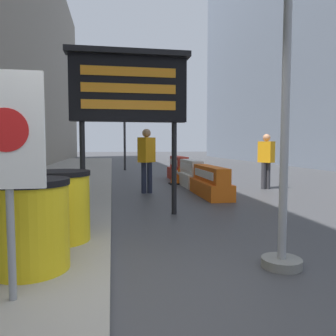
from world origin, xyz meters
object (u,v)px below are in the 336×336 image
(barrel_drum_foreground, at_px, (30,224))
(pedestrian_worker, at_px, (266,157))
(traffic_cone_mid, at_px, (179,175))
(barrel_drum_middle, at_px, (60,206))
(jersey_barrier_white, at_px, (191,175))
(message_board, at_px, (129,90))
(warning_sign, at_px, (7,147))
(jersey_barrier_orange_far, at_px, (210,183))
(jersey_barrier_red_striped, at_px, (179,169))
(traffic_cone_near, at_px, (175,174))
(pedestrian_passerby, at_px, (147,155))
(traffic_light_near_curb, at_px, (125,117))

(barrel_drum_foreground, height_order, pedestrian_worker, pedestrian_worker)
(traffic_cone_mid, bearing_deg, barrel_drum_middle, -113.69)
(jersey_barrier_white, bearing_deg, message_board, -117.80)
(warning_sign, relative_size, jersey_barrier_orange_far, 0.85)
(message_board, distance_m, jersey_barrier_white, 5.18)
(barrel_drum_middle, xyz_separation_m, jersey_barrier_white, (3.21, 6.12, -0.20))
(jersey_barrier_orange_far, relative_size, jersey_barrier_red_striped, 1.22)
(pedestrian_worker, bearing_deg, message_board, -86.42)
(jersey_barrier_white, bearing_deg, traffic_cone_near, 125.95)
(barrel_drum_middle, distance_m, pedestrian_worker, 7.32)
(warning_sign, distance_m, message_board, 3.85)
(message_board, height_order, pedestrian_passerby, message_board)
(warning_sign, relative_size, pedestrian_worker, 1.07)
(barrel_drum_foreground, xyz_separation_m, pedestrian_worker, (5.45, 6.00, 0.42))
(barrel_drum_foreground, distance_m, warning_sign, 1.01)
(barrel_drum_foreground, bearing_deg, pedestrian_passerby, 73.05)
(traffic_cone_near, relative_size, pedestrian_worker, 0.44)
(barrel_drum_middle, relative_size, pedestrian_passerby, 0.50)
(jersey_barrier_red_striped, bearing_deg, barrel_drum_middle, -111.63)
(warning_sign, height_order, jersey_barrier_red_striped, warning_sign)
(traffic_cone_mid, relative_size, pedestrian_worker, 0.38)
(traffic_cone_mid, distance_m, pedestrian_worker, 2.98)
(barrel_drum_foreground, distance_m, barrel_drum_middle, 0.99)
(jersey_barrier_red_striped, xyz_separation_m, traffic_cone_near, (-0.41, -1.41, -0.04))
(jersey_barrier_orange_far, distance_m, jersey_barrier_white, 2.17)
(barrel_drum_middle, relative_size, traffic_cone_near, 1.23)
(jersey_barrier_orange_far, height_order, traffic_light_near_curb, traffic_light_near_curb)
(message_board, xyz_separation_m, pedestrian_worker, (4.32, 3.12, -1.39))
(traffic_cone_mid, bearing_deg, jersey_barrier_white, -64.93)
(traffic_cone_near, height_order, traffic_cone_mid, traffic_cone_near)
(jersey_barrier_orange_far, relative_size, traffic_cone_mid, 3.28)
(barrel_drum_foreground, xyz_separation_m, traffic_light_near_curb, (1.47, 14.20, 2.22))
(jersey_barrier_orange_far, bearing_deg, warning_sign, -120.94)
(jersey_barrier_white, bearing_deg, barrel_drum_foreground, -115.27)
(traffic_cone_near, xyz_separation_m, pedestrian_worker, (2.51, -1.67, 0.63))
(warning_sign, distance_m, pedestrian_worker, 8.60)
(jersey_barrier_white, distance_m, traffic_cone_near, 0.71)
(message_board, distance_m, traffic_light_near_curb, 11.34)
(message_board, xyz_separation_m, pedestrian_passerby, (0.63, 2.87, -1.32))
(traffic_cone_near, bearing_deg, jersey_barrier_orange_far, -81.42)
(barrel_drum_middle, relative_size, warning_sign, 0.50)
(message_board, relative_size, traffic_light_near_curb, 0.80)
(jersey_barrier_orange_far, xyz_separation_m, jersey_barrier_white, (0.00, 2.17, 0.03))
(barrel_drum_middle, xyz_separation_m, jersey_barrier_orange_far, (3.21, 3.95, -0.23))
(message_board, relative_size, traffic_cone_near, 4.20)
(jersey_barrier_red_striped, distance_m, traffic_light_near_curb, 5.95)
(barrel_drum_middle, relative_size, message_board, 0.29)
(warning_sign, xyz_separation_m, jersey_barrier_white, (3.35, 7.76, -0.97))
(barrel_drum_middle, distance_m, jersey_barrier_white, 6.92)
(traffic_cone_mid, bearing_deg, pedestrian_passerby, -124.40)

